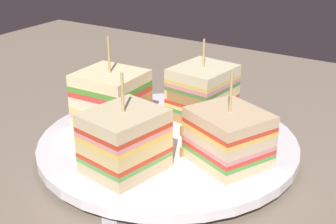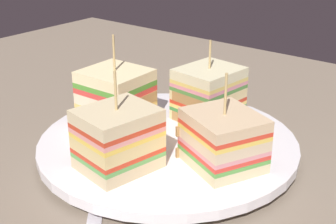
% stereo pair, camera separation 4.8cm
% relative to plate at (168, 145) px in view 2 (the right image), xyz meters
% --- Properties ---
extents(ground_plane, '(1.09, 0.81, 0.02)m').
position_rel_plate_xyz_m(ground_plane, '(0.00, 0.00, -0.02)').
color(ground_plane, '#7F6F5E').
extents(plate, '(0.26, 0.26, 0.02)m').
position_rel_plate_xyz_m(plate, '(0.00, 0.00, 0.00)').
color(plate, white).
rests_on(plate, ground_plane).
extents(sandwich_wedge_0, '(0.08, 0.08, 0.09)m').
position_rel_plate_xyz_m(sandwich_wedge_0, '(0.07, -0.01, 0.03)').
color(sandwich_wedge_0, beige).
rests_on(sandwich_wedge_0, plate).
extents(sandwich_wedge_1, '(0.06, 0.07, 0.09)m').
position_rel_plate_xyz_m(sandwich_wedge_1, '(-0.00, 0.07, 0.04)').
color(sandwich_wedge_1, '#D7BF7D').
rests_on(sandwich_wedge_1, plate).
extents(sandwich_wedge_2, '(0.07, 0.06, 0.10)m').
position_rel_plate_xyz_m(sandwich_wedge_2, '(-0.07, 0.00, 0.04)').
color(sandwich_wedge_2, beige).
rests_on(sandwich_wedge_2, plate).
extents(sandwich_wedge_3, '(0.07, 0.07, 0.09)m').
position_rel_plate_xyz_m(sandwich_wedge_3, '(-0.00, -0.07, 0.03)').
color(sandwich_wedge_3, '#D2BB8D').
rests_on(sandwich_wedge_3, plate).
extents(spoon, '(0.10, 0.12, 0.01)m').
position_rel_plate_xyz_m(spoon, '(0.02, -0.12, -0.01)').
color(spoon, silver).
rests_on(spoon, ground_plane).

